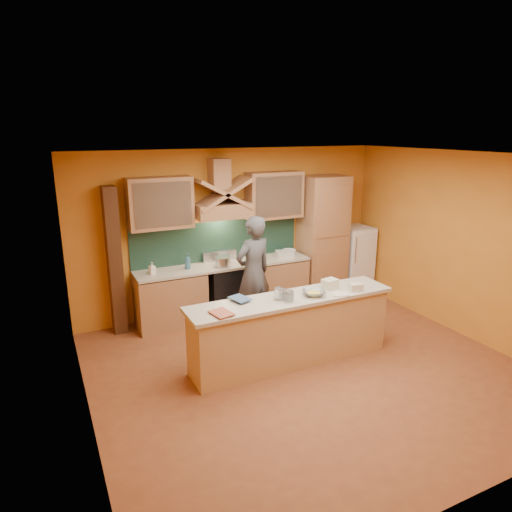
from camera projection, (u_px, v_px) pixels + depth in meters
name	position (u px, v px, depth m)	size (l,w,h in m)	color
floor	(308.00, 369.00, 6.12)	(5.50, 5.00, 0.01)	brown
ceiling	(315.00, 156.00, 5.36)	(5.50, 5.00, 0.01)	white
wall_back	(233.00, 231.00, 7.90)	(5.50, 0.02, 2.80)	orange
wall_front	(484.00, 356.00, 3.57)	(5.50, 0.02, 2.80)	orange
wall_left	(80.00, 305.00, 4.58)	(0.02, 5.00, 2.80)	orange
wall_right	(466.00, 246.00, 6.89)	(0.02, 5.00, 2.80)	orange
base_cabinet_left	(171.00, 300.00, 7.38)	(1.10, 0.60, 0.86)	#A8734C
base_cabinet_right	(274.00, 283.00, 8.18)	(1.10, 0.60, 0.86)	#A8734C
counter_top	(224.00, 265.00, 7.65)	(3.00, 0.62, 0.04)	#BBB19E
stove	(225.00, 290.00, 7.77)	(0.60, 0.58, 0.90)	black
backsplash	(218.00, 241.00, 7.80)	(3.00, 0.03, 0.70)	#173329
range_hood	(222.00, 210.00, 7.45)	(0.92, 0.50, 0.24)	#A8734C
hood_chimney	(219.00, 174.00, 7.38)	(0.30, 0.30, 0.50)	#A8734C
upper_cabinet_left	(160.00, 203.00, 7.04)	(1.00, 0.35, 0.80)	#A8734C
upper_cabinet_right	(274.00, 195.00, 7.88)	(1.00, 0.35, 0.80)	#A8734C
pantry_column	(322.00, 239.00, 8.40)	(0.80, 0.60, 2.30)	#A8734C
fridge	(354.00, 260.00, 8.85)	(0.58, 0.60, 1.30)	white
trim_column_left	(114.00, 261.00, 6.98)	(0.20, 0.30, 2.30)	#472816
island_body	(291.00, 332.00, 6.21)	(2.80, 0.55, 0.88)	tan
island_top	(292.00, 299.00, 6.08)	(2.90, 0.62, 0.05)	#BBB19E
person	(253.00, 273.00, 7.22)	(0.66, 0.44, 1.82)	#4C4C51
pot_large	(223.00, 263.00, 7.48)	(0.24, 0.24, 0.17)	#B7B6BD
pot_small	(224.00, 260.00, 7.71)	(0.21, 0.21, 0.13)	silver
soap_bottle_a	(152.00, 268.00, 7.10)	(0.09, 0.09, 0.19)	white
soap_bottle_b	(188.00, 261.00, 7.35)	(0.10, 0.10, 0.25)	#306386
bowl_back	(289.00, 252.00, 8.24)	(0.25, 0.25, 0.08)	silver
dish_rack	(285.00, 254.00, 8.06)	(0.29, 0.23, 0.10)	silver
book_lower	(214.00, 316.00, 5.44)	(0.22, 0.30, 0.03)	#AC563D
book_upper	(234.00, 300.00, 5.87)	(0.20, 0.28, 0.02)	#3D5B86
jar_large	(279.00, 294.00, 5.97)	(0.13, 0.13, 0.16)	white
jar_small	(289.00, 296.00, 5.90)	(0.12, 0.12, 0.15)	silver
kitchen_scale	(284.00, 295.00, 6.01)	(0.11, 0.11, 0.09)	white
mixing_bowl	(314.00, 293.00, 6.13)	(0.30, 0.30, 0.07)	white
cloth	(340.00, 294.00, 6.17)	(0.21, 0.16, 0.01)	beige
grocery_bag_a	(330.00, 284.00, 6.40)	(0.20, 0.16, 0.13)	beige
grocery_bag_b	(356.00, 287.00, 6.30)	(0.17, 0.13, 0.10)	beige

